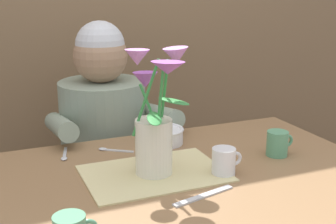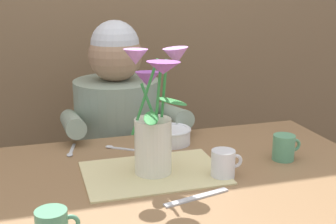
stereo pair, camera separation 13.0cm
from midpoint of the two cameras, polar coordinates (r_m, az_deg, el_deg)
dining_table at (r=1.36m, az=-1.17°, el=-11.76°), size 1.20×0.80×0.74m
seated_person at (r=1.92m, az=-9.76°, el=-6.19°), size 0.45×0.47×1.14m
striped_placemat at (r=1.34m, az=-4.52°, el=-7.64°), size 0.40×0.28×0.00m
flower_vase at (r=1.28m, az=-4.53°, el=-1.12°), size 0.20×0.29×0.37m
ceramic_bowl at (r=1.57m, az=-2.87°, el=-2.92°), size 0.14×0.14×0.06m
dinner_knife at (r=1.20m, az=1.30°, el=-10.41°), size 0.19×0.06×0.00m
ceramic_mug at (r=1.49m, az=11.03°, el=-3.87°), size 0.09×0.07×0.08m
coffee_cup at (r=1.32m, az=4.18°, el=-6.20°), size 0.09×0.07×0.08m
spoon_0 at (r=1.53m, az=-9.58°, el=-4.69°), size 0.11×0.08×0.01m
spoon_1 at (r=1.51m, az=-15.14°, el=-5.31°), size 0.04×0.12×0.01m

